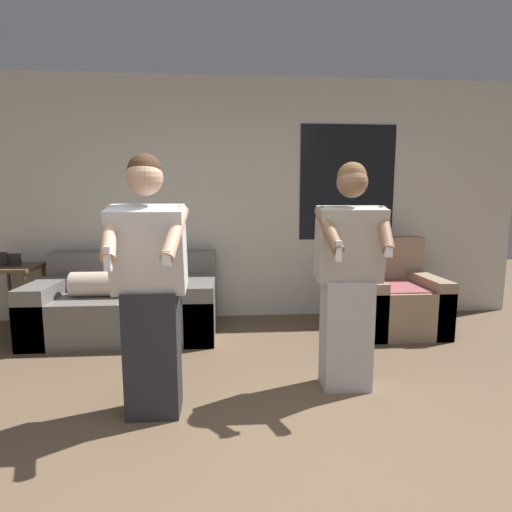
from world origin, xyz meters
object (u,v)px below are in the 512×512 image
Objects in this scene: person_left at (150,289)px; person_right at (348,279)px; side_table at (16,276)px; armchair at (393,299)px; couch at (128,305)px.

person_left is 1.01× the size of person_right.
person_left reaches higher than side_table.
armchair is 0.58× the size of person_left.
person_left is at bearing -168.30° from person_right.
armchair is 1.66m from person_right.
couch is at bearing 178.83° from armchair.
couch is at bearing -10.72° from side_table.
couch is 1.25m from side_table.
side_table reaches higher than couch.
person_right is at bearing -124.70° from armchair.
armchair reaches higher than side_table.
couch is 2.16× the size of side_table.
side_table is 3.46m from person_right.
armchair is at bearing 35.32° from person_left.
couch is 2.77m from armchair.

